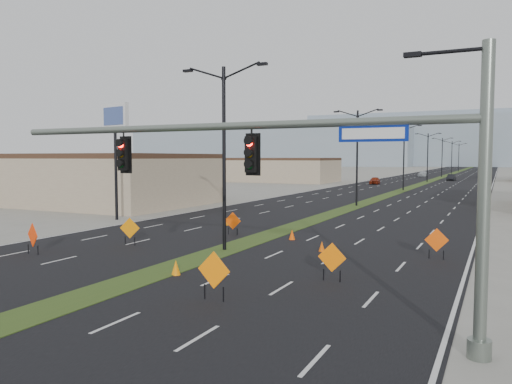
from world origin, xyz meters
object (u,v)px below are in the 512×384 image
at_px(car_mid, 451,177).
at_px(cone_3, 226,222).
at_px(construction_sign_3, 214,272).
at_px(cone_1, 322,246).
at_px(streetlight_2, 404,155).
at_px(car_left, 375,181).
at_px(car_far, 423,174).
at_px(streetlight_0, 224,152).
at_px(streetlight_4, 442,156).
at_px(streetlight_1, 357,154).
at_px(construction_sign_0, 33,236).
at_px(streetlight_3, 428,156).
at_px(streetlight_6, 459,156).
at_px(streetlight_5, 452,156).
at_px(cone_0, 176,268).
at_px(signal_mast, 309,169).
at_px(construction_sign_1, 130,229).
at_px(construction_sign_2, 233,222).
at_px(construction_sign_5, 437,241).
at_px(pole_sign_west, 115,125).
at_px(construction_sign_4, 332,259).
at_px(cone_2, 292,235).

height_order(car_mid, cone_3, car_mid).
bearing_deg(construction_sign_3, cone_1, 89.62).
relative_size(streetlight_2, car_left, 2.46).
xyz_separation_m(streetlight_2, car_left, (-7.90, 15.34, -4.73)).
distance_m(car_left, car_far, 42.13).
bearing_deg(streetlight_0, cone_1, 22.15).
height_order(streetlight_0, streetlight_4, same).
xyz_separation_m(car_far, cone_3, (-0.06, -104.62, -0.43)).
relative_size(streetlight_1, construction_sign_0, 6.02).
height_order(streetlight_3, construction_sign_3, streetlight_3).
height_order(streetlight_2, streetlight_6, same).
bearing_deg(streetlight_5, cone_0, -89.61).
distance_m(signal_mast, construction_sign_1, 17.36).
relative_size(streetlight_5, construction_sign_1, 6.21).
distance_m(construction_sign_2, cone_1, 7.78).
relative_size(car_left, construction_sign_0, 2.44).
xyz_separation_m(streetlight_2, construction_sign_1, (-5.78, -57.00, -4.47)).
relative_size(streetlight_3, cone_3, 17.11).
distance_m(construction_sign_5, pole_sign_west, 26.88).
bearing_deg(construction_sign_1, streetlight_0, -6.69).
bearing_deg(car_left, cone_1, -83.53).
relative_size(streetlight_3, cone_0, 14.80).
distance_m(construction_sign_3, cone_3, 19.67).
relative_size(construction_sign_2, cone_1, 2.63).
bearing_deg(car_far, streetlight_4, -14.86).
bearing_deg(construction_sign_0, construction_sign_4, 24.34).
relative_size(streetlight_4, construction_sign_4, 6.18).
bearing_deg(construction_sign_1, construction_sign_3, -52.94).
bearing_deg(pole_sign_west, car_far, 95.97).
height_order(streetlight_6, cone_1, streetlight_6).
relative_size(car_far, pole_sign_west, 0.53).
distance_m(cone_3, pole_sign_west, 12.38).
height_order(signal_mast, construction_sign_4, signal_mast).
relative_size(construction_sign_5, cone_3, 2.70).
relative_size(streetlight_3, construction_sign_1, 6.21).
relative_size(signal_mast, streetlight_0, 1.63).
relative_size(construction_sign_3, cone_3, 3.05).
bearing_deg(construction_sign_2, streetlight_6, 82.37).
relative_size(signal_mast, streetlight_1, 1.63).
xyz_separation_m(streetlight_5, streetlight_6, (0.00, 28.00, 0.00)).
height_order(car_mid, construction_sign_1, construction_sign_1).
height_order(streetlight_5, construction_sign_1, streetlight_5).
height_order(construction_sign_0, cone_2, construction_sign_0).
bearing_deg(car_left, streetlight_5, 79.41).
xyz_separation_m(streetlight_5, construction_sign_4, (7.42, -144.05, -4.47)).
relative_size(construction_sign_2, pole_sign_west, 0.16).
relative_size(streetlight_4, cone_0, 14.80).
bearing_deg(construction_sign_4, car_mid, 94.02).
bearing_deg(streetlight_3, construction_sign_4, -85.18).
distance_m(signal_mast, car_mid, 103.61).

